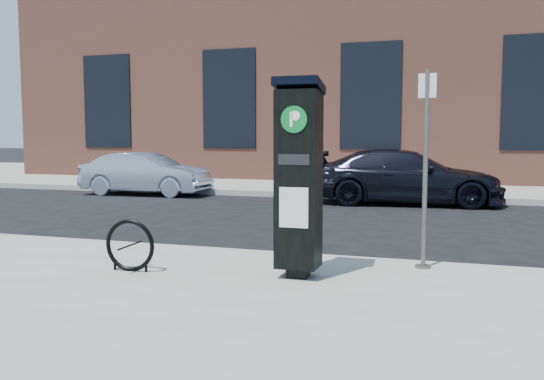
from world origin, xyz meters
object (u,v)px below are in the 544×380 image
at_px(car_silver, 146,174).
at_px(car_dark, 406,177).
at_px(sign_pole, 425,171).
at_px(bike_rack, 130,246).
at_px(parking_kiosk, 299,176).

xyz_separation_m(car_silver, car_dark, (7.29, 0.00, 0.07)).
xyz_separation_m(sign_pole, bike_rack, (-3.17, -1.20, -0.84)).
height_order(parking_kiosk, car_dark, parking_kiosk).
height_order(sign_pole, car_dark, sign_pole).
xyz_separation_m(parking_kiosk, car_dark, (0.42, 8.60, -0.58)).
bearing_deg(car_silver, sign_pole, -135.24).
distance_m(car_silver, car_dark, 7.29).
bearing_deg(bike_rack, car_dark, 72.63).
distance_m(bike_rack, car_dark, 9.23).
xyz_separation_m(sign_pole, car_silver, (-8.14, 7.73, -0.68)).
relative_size(sign_pole, car_silver, 0.62).
bearing_deg(bike_rack, car_silver, 116.30).
distance_m(parking_kiosk, car_dark, 8.63).
distance_m(parking_kiosk, car_silver, 11.03).
bearing_deg(car_dark, bike_rack, 159.98).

